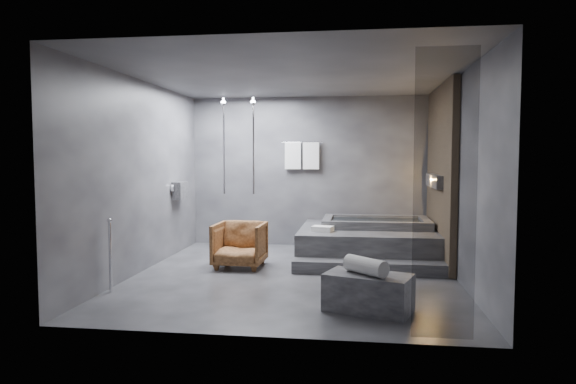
# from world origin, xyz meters

# --- Properties ---
(room) EXTENTS (5.00, 5.04, 2.82)m
(room) POSITION_xyz_m (0.40, 0.24, 1.73)
(room) COLOR #28282A
(room) RESTS_ON ground
(tub_deck) EXTENTS (2.20, 2.00, 0.50)m
(tub_deck) POSITION_xyz_m (1.05, 1.45, 0.25)
(tub_deck) COLOR #2D2D2F
(tub_deck) RESTS_ON ground
(tub_step) EXTENTS (2.20, 0.36, 0.18)m
(tub_step) POSITION_xyz_m (1.05, 0.27, 0.09)
(tub_step) COLOR #2D2D2F
(tub_step) RESTS_ON ground
(concrete_bench) EXTENTS (1.03, 0.77, 0.41)m
(concrete_bench) POSITION_xyz_m (1.01, -1.55, 0.21)
(concrete_bench) COLOR #343436
(concrete_bench) RESTS_ON ground
(driftwood_chair) EXTENTS (0.76, 0.78, 0.69)m
(driftwood_chair) POSITION_xyz_m (-0.89, 0.45, 0.35)
(driftwood_chair) COLOR #452511
(driftwood_chair) RESTS_ON ground
(rolled_towel) EXTENTS (0.50, 0.49, 0.19)m
(rolled_towel) POSITION_xyz_m (0.98, -1.57, 0.50)
(rolled_towel) COLOR silver
(rolled_towel) RESTS_ON concrete_bench
(deck_towel) EXTENTS (0.37, 0.30, 0.08)m
(deck_towel) POSITION_xyz_m (0.34, 0.95, 0.54)
(deck_towel) COLOR white
(deck_towel) RESTS_ON tub_deck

